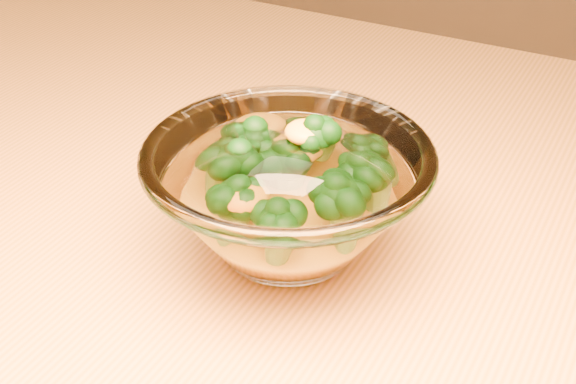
% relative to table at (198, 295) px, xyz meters
% --- Properties ---
extents(table, '(1.20, 0.80, 0.75)m').
position_rel_table_xyz_m(table, '(0.00, 0.00, 0.00)').
color(table, '#B36E35').
rests_on(table, ground).
extents(glass_bowl, '(0.19, 0.19, 0.09)m').
position_rel_table_xyz_m(glass_bowl, '(0.10, -0.03, 0.14)').
color(glass_bowl, white).
rests_on(glass_bowl, table).
extents(cheese_sauce, '(0.10, 0.10, 0.03)m').
position_rel_table_xyz_m(cheese_sauce, '(0.10, -0.03, 0.13)').
color(cheese_sauce, orange).
rests_on(cheese_sauce, glass_bowl).
extents(broccoli_heap, '(0.12, 0.13, 0.07)m').
position_rel_table_xyz_m(broccoli_heap, '(0.09, -0.02, 0.15)').
color(broccoli_heap, black).
rests_on(broccoli_heap, cheese_sauce).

